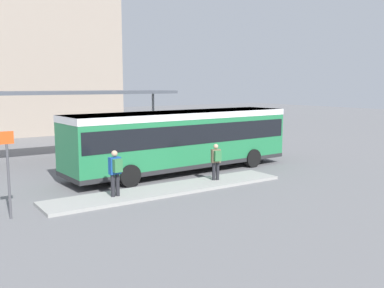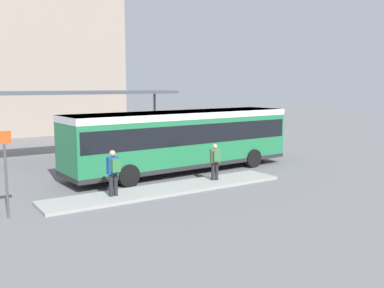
# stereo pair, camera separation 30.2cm
# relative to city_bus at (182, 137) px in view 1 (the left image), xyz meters

# --- Properties ---
(ground_plane) EXTENTS (120.00, 120.00, 0.00)m
(ground_plane) POSITION_rel_city_bus_xyz_m (-0.01, -0.00, -1.74)
(ground_plane) COLOR slate
(curb_island) EXTENTS (10.27, 1.80, 0.12)m
(curb_island) POSITION_rel_city_bus_xyz_m (-2.47, -2.93, -1.68)
(curb_island) COLOR #9E9E99
(curb_island) RESTS_ON ground_plane
(city_bus) EXTENTS (11.75, 3.17, 2.96)m
(city_bus) POSITION_rel_city_bus_xyz_m (0.00, 0.00, 0.00)
(city_bus) COLOR #237A47
(city_bus) RESTS_ON ground_plane
(pedestrian_waiting) EXTENTS (0.44, 0.46, 1.73)m
(pedestrian_waiting) POSITION_rel_city_bus_xyz_m (-4.86, -2.97, -0.63)
(pedestrian_waiting) COLOR #232328
(pedestrian_waiting) RESTS_ON curb_island
(pedestrian_companion) EXTENTS (0.43, 0.47, 1.58)m
(pedestrian_companion) POSITION_rel_city_bus_xyz_m (-0.11, -2.86, -0.71)
(pedestrian_companion) COLOR #232328
(pedestrian_companion) RESTS_ON curb_island
(bicycle_red) EXTENTS (0.48, 1.56, 0.67)m
(bicycle_red) POSITION_rel_city_bus_xyz_m (10.36, 5.13, -1.40)
(bicycle_red) COLOR black
(bicycle_red) RESTS_ON ground_plane
(bicycle_green) EXTENTS (0.48, 1.52, 0.66)m
(bicycle_green) POSITION_rel_city_bus_xyz_m (10.25, 5.94, -1.41)
(bicycle_green) COLOR black
(bicycle_green) RESTS_ON ground_plane
(station_shelter) EXTENTS (11.55, 3.16, 3.90)m
(station_shelter) POSITION_rel_city_bus_xyz_m (-2.74, 6.79, 2.01)
(station_shelter) COLOR #4C515B
(station_shelter) RESTS_ON ground_plane
(potted_planter_near_shelter) EXTENTS (0.92, 0.92, 1.40)m
(potted_planter_near_shelter) POSITION_rel_city_bus_xyz_m (-2.81, 4.16, -1.01)
(potted_planter_near_shelter) COLOR slate
(potted_planter_near_shelter) RESTS_ON ground_plane
(platform_sign) EXTENTS (0.44, 0.08, 2.80)m
(platform_sign) POSITION_rel_city_bus_xyz_m (-8.59, -3.21, -0.18)
(platform_sign) COLOR #4C4C51
(platform_sign) RESTS_ON ground_plane
(station_building) EXTENTS (18.12, 11.82, 17.25)m
(station_building) POSITION_rel_city_bus_xyz_m (-3.38, 24.61, 6.88)
(station_building) COLOR gray
(station_building) RESTS_ON ground_plane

